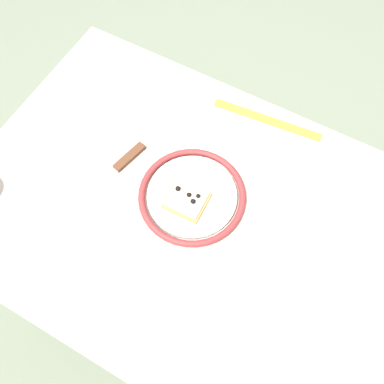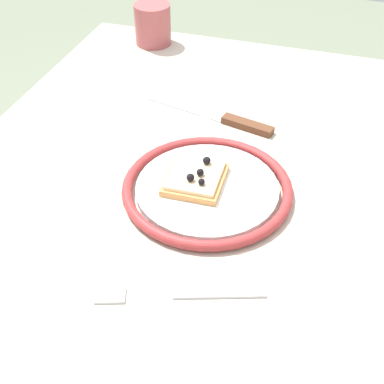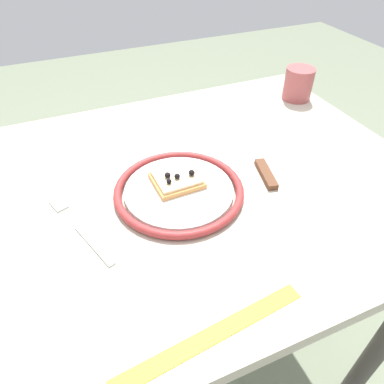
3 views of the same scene
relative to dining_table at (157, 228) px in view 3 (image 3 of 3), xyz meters
The scene contains 8 objects.
ground_plane 0.66m from the dining_table, ahead, with size 6.00×6.00×0.00m, color slate.
dining_table is the anchor object (origin of this frame).
plate 0.13m from the dining_table, 40.07° to the right, with size 0.24×0.24×0.02m.
pizza_slice_near 0.14m from the dining_table, 19.43° to the right, with size 0.09×0.08×0.03m.
knife 0.26m from the dining_table, ahead, with size 0.07×0.24×0.01m.
fork 0.19m from the dining_table, 160.12° to the right, with size 0.08×0.20×0.00m.
cup 0.55m from the dining_table, 23.80° to the left, with size 0.08×0.08×0.08m, color #A54C4C.
measuring_tape 0.33m from the dining_table, 93.92° to the right, with size 0.28×0.02×0.00m, color yellow.
Camera 3 is at (-0.13, -0.51, 1.21)m, focal length 33.10 mm.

